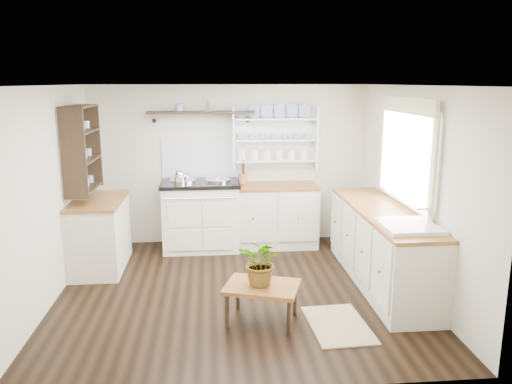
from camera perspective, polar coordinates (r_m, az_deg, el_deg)
floor at (r=5.81m, az=-2.12°, el=-11.24°), size 4.00×3.80×0.01m
wall_back at (r=7.32m, az=-3.00°, el=3.13°), size 4.00×0.02×2.30m
wall_right at (r=5.90m, az=17.57°, el=0.29°), size 0.02×3.80×2.30m
wall_left at (r=5.71m, az=-22.68°, el=-0.49°), size 0.02×3.80×2.30m
ceiling at (r=5.32m, az=-2.32°, el=12.07°), size 4.00×3.80×0.01m
window at (r=5.95m, az=16.82°, el=4.49°), size 0.08×1.55×1.22m
aga_cooker at (r=7.13m, az=-6.29°, el=-2.56°), size 1.09×0.75×1.00m
back_cabinets at (r=7.22m, az=1.92°, el=-2.59°), size 1.27×0.63×0.90m
right_cabinets at (r=6.06m, az=14.14°, el=-5.95°), size 0.62×2.43×0.90m
belfast_sink at (r=5.29m, az=17.00°, el=-4.96°), size 0.55×0.60×0.45m
left_cabinets at (r=6.65m, az=-17.44°, el=-4.51°), size 0.62×1.13×0.90m
plate_rack at (r=7.28m, az=2.12°, el=6.32°), size 1.20×0.22×0.90m
high_shelf at (r=7.11m, az=-6.30°, el=8.96°), size 1.50×0.29×0.16m
left_shelving at (r=6.46m, az=-19.28°, el=4.79°), size 0.28×0.80×1.05m
kettle at (r=6.90m, az=-8.74°, el=1.52°), size 0.18×0.18×0.22m
utensil_crock at (r=7.14m, az=-1.54°, el=1.53°), size 0.12×0.12×0.14m
center_table at (r=5.01m, az=0.69°, el=-11.06°), size 0.83×0.70×0.38m
potted_plant at (r=4.90m, az=0.70°, el=-8.01°), size 0.56×0.55×0.48m
floor_rug at (r=5.12m, az=9.36°, el=-14.75°), size 0.60×0.88×0.02m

